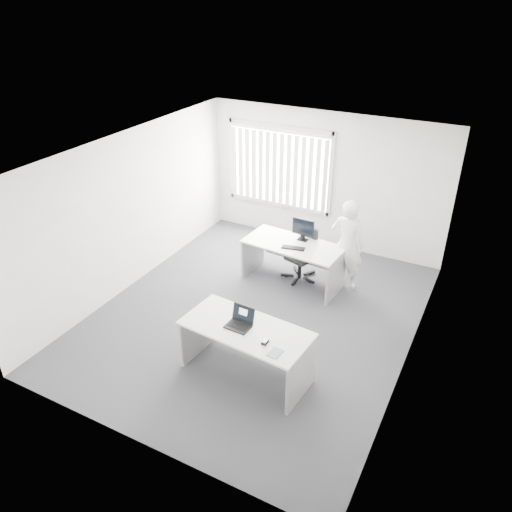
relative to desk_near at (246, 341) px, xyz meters
The scene contains 18 objects.
ground 1.54m from the desk_near, 112.18° to the left, with size 6.00×6.00×0.00m, color #4D4D54.
wall_back 4.43m from the desk_near, 97.10° to the left, with size 5.00×0.02×2.80m, color white.
wall_front 1.94m from the desk_near, 107.75° to the right, with size 5.00×0.02×2.80m, color white.
wall_left 3.41m from the desk_near, 156.52° to the left, with size 0.02×6.00×2.80m, color white.
wall_right 2.50m from the desk_near, 33.92° to the left, with size 0.02×6.00×2.80m, color white.
ceiling 2.63m from the desk_near, 112.18° to the left, with size 5.00×6.00×0.02m, color white.
window 4.65m from the desk_near, 109.77° to the left, with size 2.32×0.06×1.76m, color beige.
blinds 4.59m from the desk_near, 110.03° to the left, with size 2.20×0.10×1.50m, color white, non-canonical shape.
desk_near is the anchor object (origin of this frame).
desk_far 2.60m from the desk_near, 99.48° to the left, with size 1.83×0.97×0.81m.
office_chair 2.85m from the desk_near, 97.11° to the left, with size 0.71×0.71×1.01m.
person 2.96m from the desk_near, 81.03° to the left, with size 0.62×0.41×1.70m, color silver.
laptop 0.38m from the desk_near, 158.87° to the right, with size 0.34×0.30×0.26m, color black, non-canonical shape.
paper_sheet 0.37m from the desk_near, ahead, with size 0.28×0.20×0.00m, color white.
mouse 0.49m from the desk_near, 24.41° to the right, with size 0.06×0.11×0.05m, color silver, non-canonical shape.
booklet 0.69m from the desk_near, 26.80° to the right, with size 0.15×0.21×0.01m, color silver.
keyboard 2.44m from the desk_near, 98.54° to the left, with size 0.41×0.14×0.02m, color black.
monitor 2.83m from the desk_near, 96.97° to the left, with size 0.42×0.13×0.42m, color black, non-canonical shape.
Camera 1 is at (3.18, -6.09, 4.99)m, focal length 35.00 mm.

